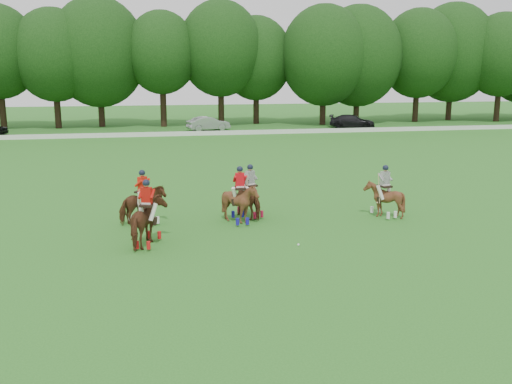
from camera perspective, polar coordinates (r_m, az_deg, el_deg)
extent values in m
plane|color=#26681D|center=(19.42, -3.38, -6.83)|extent=(180.00, 180.00, 0.00)
cylinder|color=black|center=(68.88, -24.04, 7.86)|extent=(0.70, 0.70, 4.98)
cylinder|color=black|center=(67.45, -19.25, 8.02)|extent=(0.70, 0.70, 4.64)
ellipsoid|color=black|center=(67.35, -19.59, 12.79)|extent=(8.80, 8.80, 10.13)
cylinder|color=black|center=(68.00, -15.21, 8.15)|extent=(0.70, 0.70, 4.31)
ellipsoid|color=black|center=(67.91, -15.51, 13.34)|extent=(10.67, 10.67, 12.27)
cylinder|color=black|center=(66.36, -9.26, 8.73)|extent=(0.70, 0.70, 5.24)
ellipsoid|color=black|center=(66.29, -9.43, 13.60)|extent=(8.06, 8.06, 9.26)
cylinder|color=black|center=(67.18, -3.51, 8.88)|extent=(0.70, 0.70, 5.19)
ellipsoid|color=black|center=(67.12, -3.58, 14.13)|extent=(9.50, 9.50, 10.92)
cylinder|color=black|center=(69.29, 0.01, 8.70)|extent=(0.70, 0.70, 4.48)
ellipsoid|color=black|center=(69.18, 0.01, 13.23)|extent=(8.60, 8.60, 9.89)
cylinder|color=black|center=(68.47, 6.69, 8.47)|extent=(0.70, 0.70, 4.21)
ellipsoid|color=black|center=(68.36, 6.82, 13.41)|extent=(10.11, 10.11, 11.63)
cylinder|color=black|center=(71.31, 10.00, 8.45)|extent=(0.70, 0.70, 4.07)
ellipsoid|color=black|center=(71.21, 10.18, 13.24)|extent=(10.46, 10.46, 12.03)
cylinder|color=black|center=(74.70, 15.69, 8.62)|extent=(0.70, 0.70, 4.79)
ellipsoid|color=black|center=(74.63, 15.95, 13.18)|extent=(9.47, 9.47, 10.89)
cylinder|color=black|center=(78.64, 18.75, 8.46)|extent=(0.70, 0.70, 4.44)
ellipsoid|color=black|center=(78.57, 19.06, 13.03)|extent=(10.84, 10.84, 12.47)
cylinder|color=black|center=(78.48, 23.00, 8.29)|extent=(0.70, 0.70, 4.86)
ellipsoid|color=black|center=(78.41, 23.35, 12.50)|extent=(8.94, 8.94, 10.28)
cube|color=white|center=(56.59, -8.75, 5.76)|extent=(120.00, 0.10, 0.44)
imported|color=#A3A2A8|center=(61.35, -4.79, 6.83)|extent=(4.79, 2.64, 1.50)
imported|color=black|center=(65.19, 9.60, 6.99)|extent=(5.41, 3.93, 1.46)
imported|color=#512415|center=(21.08, -10.77, -2.99)|extent=(1.58, 2.29, 1.77)
cube|color=black|center=(20.93, -10.84, -1.26)|extent=(0.60, 0.67, 0.08)
cylinder|color=tan|center=(21.04, -11.61, -1.45)|extent=(0.10, 0.21, 1.29)
imported|color=#512415|center=(24.05, -11.20, -1.36)|extent=(2.06, 2.08, 1.59)
cube|color=black|center=(23.93, -11.26, 0.00)|extent=(0.71, 0.70, 0.08)
cylinder|color=tan|center=(24.16, -10.78, -0.06)|extent=(0.18, 0.16, 1.29)
imported|color=#512415|center=(23.85, -1.61, -1.09)|extent=(1.40, 1.57, 1.72)
cube|color=black|center=(23.71, -1.62, 0.39)|extent=(0.45, 0.56, 0.08)
cylinder|color=tan|center=(23.78, -0.91, 0.23)|extent=(0.03, 0.21, 1.29)
imported|color=#512415|center=(24.82, -0.59, -0.68)|extent=(1.60, 2.11, 1.62)
cube|color=black|center=(24.70, -0.59, 0.67)|extent=(0.64, 0.69, 0.08)
cylinder|color=tan|center=(24.54, -1.16, 0.41)|extent=(0.12, 0.20, 1.29)
imported|color=#512415|center=(25.43, 12.68, -0.71)|extent=(1.58, 1.70, 1.59)
cube|color=black|center=(25.31, 12.75, 0.58)|extent=(0.56, 0.65, 0.08)
cylinder|color=tan|center=(25.15, 12.19, 0.35)|extent=(0.08, 0.21, 1.29)
sphere|color=white|center=(20.97, 4.26, -5.27)|extent=(0.09, 0.09, 0.09)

